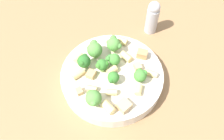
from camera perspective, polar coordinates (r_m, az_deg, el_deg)
ground_plane at (r=0.53m, az=0.00°, el=-2.72°), size 2.00×2.00×0.00m
pasta_bowl at (r=0.51m, az=0.00°, el=-1.54°), size 0.24×0.24×0.03m
broccoli_floret_0 at (r=0.51m, az=-4.62°, el=5.56°), size 0.04×0.04×0.04m
broccoli_floret_1 at (r=0.44m, az=-4.91°, el=-7.30°), size 0.03×0.04×0.04m
broccoli_floret_2 at (r=0.52m, az=0.44°, el=6.84°), size 0.03×0.04×0.04m
broccoli_floret_3 at (r=0.48m, az=-2.60°, el=1.31°), size 0.03×0.03×0.04m
broccoli_floret_4 at (r=0.47m, az=7.42°, el=-1.38°), size 0.03×0.03×0.04m
broccoli_floret_5 at (r=0.47m, az=0.31°, el=-2.03°), size 0.03×0.03×0.03m
broccoli_floret_6 at (r=0.49m, az=-7.35°, el=2.31°), size 0.03×0.03×0.04m
broccoli_floret_7 at (r=0.50m, az=0.38°, el=2.82°), size 0.03×0.03×0.03m
rigatoni_0 at (r=0.47m, az=6.95°, el=-5.20°), size 0.03×0.03×0.01m
rigatoni_1 at (r=0.52m, az=-8.76°, el=3.19°), size 0.03×0.03×0.01m
rigatoni_2 at (r=0.45m, az=-0.95°, el=-9.68°), size 0.03×0.03×0.02m
rigatoni_3 at (r=0.47m, az=-5.28°, el=-4.83°), size 0.03×0.02×0.01m
rigatoni_4 at (r=0.46m, az=-0.11°, el=-5.79°), size 0.03×0.02×0.01m
rigatoni_5 at (r=0.49m, az=-0.09°, el=-0.31°), size 0.03×0.02×0.02m
rigatoni_6 at (r=0.55m, az=2.72°, el=7.65°), size 0.03×0.03×0.02m
rigatoni_7 at (r=0.49m, az=-8.78°, el=-1.04°), size 0.03×0.02×0.01m
rigatoni_8 at (r=0.50m, az=10.08°, el=-0.80°), size 0.03×0.03×0.01m
rigatoni_9 at (r=0.52m, az=3.72°, el=3.52°), size 0.02×0.03×0.02m
chicken_chunk_0 at (r=0.47m, az=-8.52°, el=-5.51°), size 0.01×0.02×0.01m
chicken_chunk_1 at (r=0.50m, az=6.72°, el=0.81°), size 0.02×0.02×0.02m
chicken_chunk_2 at (r=0.52m, az=7.89°, el=4.15°), size 0.03×0.03×0.02m
chicken_chunk_3 at (r=0.49m, az=-5.50°, el=-1.09°), size 0.03×0.03×0.01m
chicken_chunk_4 at (r=0.45m, az=3.10°, el=-9.29°), size 0.03×0.03×0.02m
pepper_shaker at (r=0.61m, az=10.51°, el=13.42°), size 0.03×0.03×0.10m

